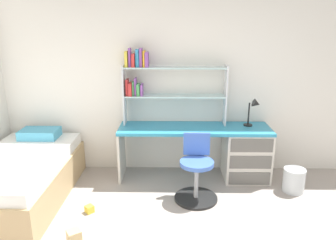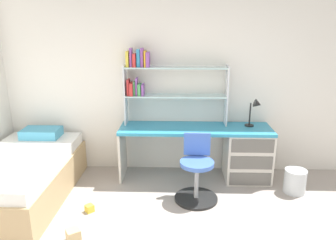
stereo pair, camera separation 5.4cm
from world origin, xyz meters
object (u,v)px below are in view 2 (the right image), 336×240
object	(u,v)px
swivel_chair	(197,175)
bed_platform	(22,176)
toy_block_yellow_1	(90,208)
toy_block_natural_2	(73,235)
desk	(234,151)
bookshelf_hutch	(160,80)
desk_lamp	(256,108)
waste_bin	(295,181)

from	to	relation	value
swivel_chair	bed_platform	size ratio (longest dim) A/B	0.44
toy_block_yellow_1	toy_block_natural_2	world-z (taller)	toy_block_natural_2
swivel_chair	toy_block_natural_2	distance (m)	1.52
desk	bed_platform	size ratio (longest dim) A/B	1.11
desk	bed_platform	bearing A→B (deg)	-166.89
bookshelf_hutch	desk_lamp	bearing A→B (deg)	-4.86
bed_platform	toy_block_natural_2	xyz separation A→B (m)	(0.86, -0.80, -0.22)
toy_block_yellow_1	bookshelf_hutch	bearing A→B (deg)	54.95
bookshelf_hutch	desk_lamp	world-z (taller)	bookshelf_hutch
waste_bin	toy_block_natural_2	bearing A→B (deg)	-157.29
waste_bin	toy_block_yellow_1	size ratio (longest dim) A/B	3.63
desk_lamp	toy_block_natural_2	bearing A→B (deg)	-144.15
toy_block_yellow_1	toy_block_natural_2	distance (m)	0.51
desk_lamp	swivel_chair	bearing A→B (deg)	-142.02
toy_block_yellow_1	swivel_chair	bearing A→B (deg)	15.43
bookshelf_hutch	swivel_chair	xyz separation A→B (m)	(0.47, -0.72, -1.01)
bookshelf_hutch	bed_platform	bearing A→B (deg)	-154.55
desk	toy_block_yellow_1	distance (m)	2.00
swivel_chair	toy_block_yellow_1	world-z (taller)	swivel_chair
desk_lamp	bed_platform	size ratio (longest dim) A/B	0.21
desk_lamp	waste_bin	size ratio (longest dim) A/B	1.27
swivel_chair	waste_bin	world-z (taller)	swivel_chair
bookshelf_hutch	desk_lamp	size ratio (longest dim) A/B	3.59
waste_bin	desk_lamp	bearing A→B (deg)	136.78
bed_platform	toy_block_yellow_1	xyz separation A→B (m)	(0.88, -0.29, -0.24)
bookshelf_hutch	desk	bearing A→B (deg)	-9.04
swivel_chair	toy_block_natural_2	world-z (taller)	swivel_chair
bookshelf_hutch	bed_platform	world-z (taller)	bookshelf_hutch
desk_lamp	bed_platform	distance (m)	3.04
desk_lamp	toy_block_yellow_1	xyz separation A→B (m)	(-2.01, -0.95, -0.94)
toy_block_natural_2	desk	bearing A→B (deg)	38.60
desk_lamp	swivel_chair	distance (m)	1.20
bed_platform	swivel_chair	bearing A→B (deg)	1.28
desk_lamp	bed_platform	xyz separation A→B (m)	(-2.88, -0.66, -0.70)
desk	waste_bin	bearing A→B (deg)	-27.70
bed_platform	toy_block_natural_2	world-z (taller)	bed_platform
desk_lamp	bookshelf_hutch	bearing A→B (deg)	175.14
swivel_chair	waste_bin	distance (m)	1.27
desk_lamp	toy_block_yellow_1	world-z (taller)	desk_lamp
bookshelf_hutch	waste_bin	bearing A→B (deg)	-17.26
desk	toy_block_natural_2	distance (m)	2.29
bed_platform	toy_block_yellow_1	distance (m)	0.95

